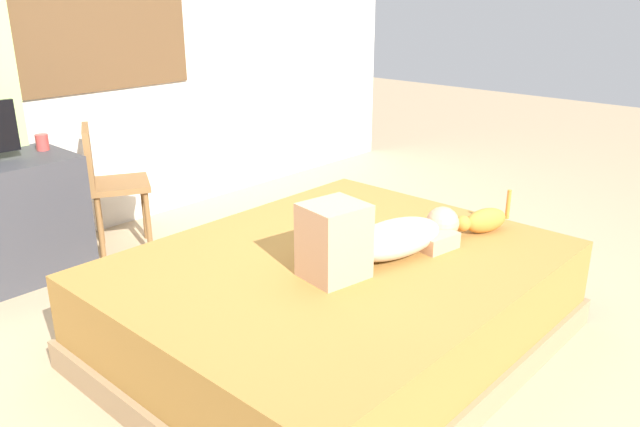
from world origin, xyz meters
name	(u,v)px	position (x,y,z in m)	size (l,w,h in m)	color
ground_plane	(367,349)	(0.00, 0.00, 0.00)	(16.00, 16.00, 0.00)	tan
back_wall_with_window	(79,25)	(0.00, 2.53, 1.46)	(6.40, 0.14, 2.90)	silver
bed	(336,302)	(-0.07, 0.15, 0.23)	(2.13, 1.72, 0.47)	#997A56
person_lying	(380,238)	(0.05, -0.02, 0.59)	(0.94, 0.39, 0.34)	#CCB299
cat	(483,220)	(0.70, -0.21, 0.54)	(0.34, 0.19, 0.21)	#C67A2D
desk	(0,222)	(-0.85, 2.13, 0.37)	(0.90, 0.56, 0.74)	#38383D
cup	(42,142)	(-0.51, 2.19, 0.79)	(0.08, 0.08, 0.10)	#B23D38
chair_by_desk	(107,179)	(-0.18, 2.05, 0.51)	(0.51, 0.51, 0.86)	brown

